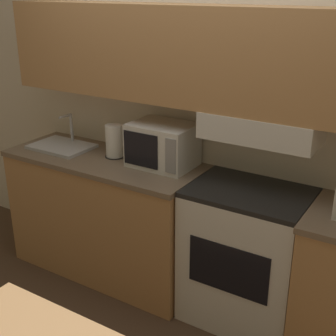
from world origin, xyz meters
TOP-DOWN VIEW (x-y plane):
  - ground_plane at (0.00, 0.00)m, footprint 16.00×16.00m
  - wall_back at (0.01, -0.06)m, footprint 5.20×0.38m
  - lower_counter_main at (-0.66, -0.29)m, footprint 1.51×0.60m
  - stove_range at (0.47, -0.27)m, footprint 0.74×0.54m
  - microwave at (-0.21, -0.19)m, footprint 0.43×0.33m
  - sink_basin at (-1.07, -0.29)m, footprint 0.46×0.33m
  - paper_towel_roll at (-0.60, -0.23)m, footprint 0.14×0.14m

SIDE VIEW (x-z plane):
  - ground_plane at x=0.00m, z-range 0.00..0.00m
  - stove_range at x=0.47m, z-range 0.00..0.94m
  - lower_counter_main at x=-0.66m, z-range 0.00..0.94m
  - sink_basin at x=-1.07m, z-range 0.83..1.08m
  - paper_towel_roll at x=-0.60m, z-range 0.94..1.18m
  - microwave at x=-0.21m, z-range 0.94..1.23m
  - wall_back at x=0.01m, z-range 0.18..2.73m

